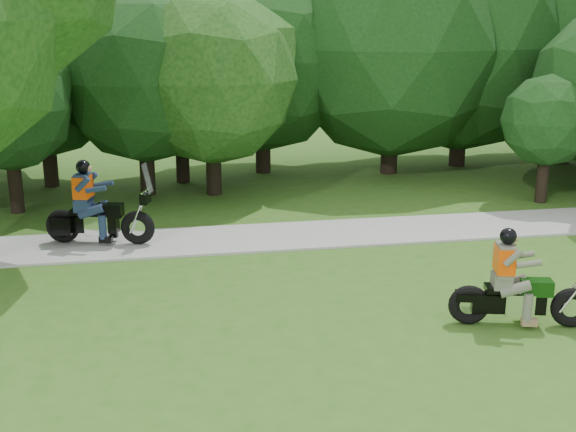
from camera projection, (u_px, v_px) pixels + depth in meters
name	position (u px, v px, depth m)	size (l,w,h in m)	color
walkway	(400.00, 230.00, 17.73)	(60.00, 2.20, 0.06)	#A6A6A0
tree_line	(404.00, 61.00, 23.47)	(40.52, 11.44, 7.86)	black
chopper_motorcycle	(514.00, 290.00, 12.11)	(2.38, 1.00, 1.72)	black
touring_motorcycle	(92.00, 214.00, 16.39)	(2.52, 1.22, 1.94)	black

